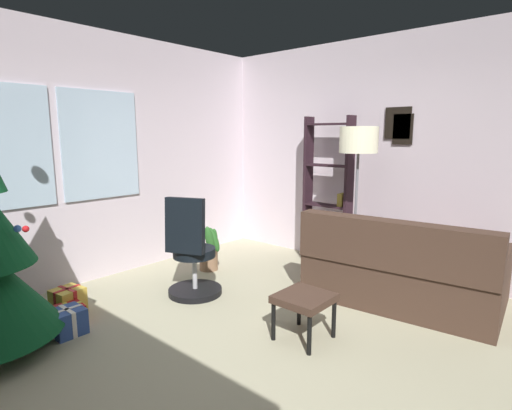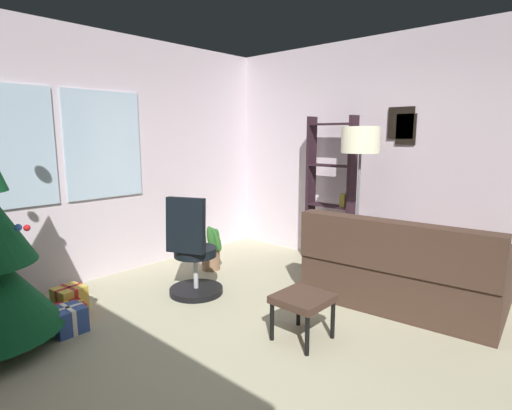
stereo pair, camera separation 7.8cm
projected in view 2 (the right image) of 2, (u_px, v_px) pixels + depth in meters
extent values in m
cube|color=#ACA788|center=(271.00, 365.00, 3.05)|extent=(4.96, 5.24, 0.10)
cube|color=silver|center=(92.00, 158.00, 4.57)|extent=(4.96, 0.10, 2.80)
cube|color=silver|center=(6.00, 147.00, 3.88)|extent=(0.90, 0.03, 1.20)
cube|color=silver|center=(104.00, 145.00, 4.60)|extent=(0.90, 0.03, 1.20)
cube|color=silver|center=(415.00, 157.00, 4.64)|extent=(0.10, 5.24, 2.80)
cube|color=black|center=(406.00, 129.00, 4.60)|extent=(0.02, 0.23, 0.35)
cube|color=black|center=(401.00, 123.00, 4.63)|extent=(0.02, 0.30, 0.36)
cube|color=#422E23|center=(402.00, 281.00, 4.02)|extent=(1.08, 1.86, 0.45)
cube|color=#422E23|center=(392.00, 246.00, 3.65)|extent=(0.37, 1.79, 0.45)
cube|color=#422E23|center=(502.00, 266.00, 3.48)|extent=(0.92, 0.23, 0.20)
cube|color=#422E23|center=(329.00, 237.00, 4.45)|extent=(0.92, 0.23, 0.20)
cube|color=#422E23|center=(465.00, 270.00, 4.34)|extent=(0.64, 0.96, 0.45)
cube|color=red|center=(468.00, 261.00, 3.39)|extent=(0.20, 0.41, 0.42)
cube|color=beige|center=(439.00, 256.00, 3.53)|extent=(0.21, 0.42, 0.40)
cube|color=#A54137|center=(398.00, 249.00, 3.74)|extent=(0.24, 0.42, 0.42)
cube|color=#422E23|center=(303.00, 299.00, 3.27)|extent=(0.42, 0.41, 0.06)
cylinder|color=black|center=(307.00, 336.00, 3.06)|extent=(0.04, 0.04, 0.32)
cylinder|color=black|center=(333.00, 320.00, 3.32)|extent=(0.04, 0.04, 0.32)
cylinder|color=black|center=(272.00, 321.00, 3.29)|extent=(0.04, 0.04, 0.32)
cylinder|color=black|center=(298.00, 308.00, 3.55)|extent=(0.04, 0.04, 0.32)
sphere|color=red|center=(27.00, 228.00, 3.21)|extent=(0.05, 0.05, 0.05)
sphere|color=blue|center=(18.00, 227.00, 2.97)|extent=(0.05, 0.05, 0.05)
cube|color=red|center=(69.00, 313.00, 3.60)|extent=(0.26, 0.24, 0.18)
cube|color=#EAD84C|center=(69.00, 313.00, 3.60)|extent=(0.05, 0.23, 0.18)
cube|color=#EAD84C|center=(69.00, 313.00, 3.60)|extent=(0.25, 0.06, 0.18)
cube|color=gold|center=(70.00, 300.00, 3.81)|extent=(0.28, 0.27, 0.25)
cube|color=#B21919|center=(70.00, 300.00, 3.81)|extent=(0.26, 0.07, 0.25)
cube|color=#B21919|center=(70.00, 300.00, 3.81)|extent=(0.07, 0.25, 0.25)
cube|color=#2D4C99|center=(68.00, 320.00, 3.43)|extent=(0.25, 0.25, 0.22)
cube|color=silver|center=(68.00, 320.00, 3.43)|extent=(0.26, 0.04, 0.23)
cube|color=silver|center=(68.00, 320.00, 3.43)|extent=(0.04, 0.25, 0.23)
cylinder|color=black|center=(196.00, 290.00, 4.29)|extent=(0.56, 0.56, 0.06)
cylinder|color=#B2B2B7|center=(196.00, 270.00, 4.25)|extent=(0.05, 0.05, 0.39)
cylinder|color=black|center=(195.00, 252.00, 4.22)|extent=(0.44, 0.44, 0.09)
cube|color=black|center=(186.00, 225.00, 3.98)|extent=(0.27, 0.41, 0.55)
cube|color=black|center=(351.00, 194.00, 4.95)|extent=(0.18, 0.04, 1.89)
cube|color=black|center=(311.00, 190.00, 5.34)|extent=(0.18, 0.04, 1.89)
cube|color=black|center=(328.00, 244.00, 5.26)|extent=(0.18, 0.56, 0.02)
cube|color=black|center=(330.00, 206.00, 5.18)|extent=(0.18, 0.56, 0.02)
cube|color=black|center=(331.00, 166.00, 5.09)|extent=(0.18, 0.56, 0.02)
cube|color=black|center=(332.00, 124.00, 5.00)|extent=(0.18, 0.56, 0.02)
cube|color=#A3251A|center=(344.00, 238.00, 5.11)|extent=(0.16, 0.04, 0.21)
cube|color=#124E91|center=(339.00, 240.00, 5.15)|extent=(0.17, 0.05, 0.15)
cube|color=beige|center=(335.00, 237.00, 5.21)|extent=(0.13, 0.05, 0.20)
cube|color=#3D6541|center=(330.00, 238.00, 5.24)|extent=(0.16, 0.06, 0.15)
cube|color=#7B3A78|center=(326.00, 236.00, 5.30)|extent=(0.14, 0.07, 0.18)
cube|color=#AF7320|center=(321.00, 234.00, 5.35)|extent=(0.14, 0.06, 0.19)
cube|color=#50415F|center=(316.00, 233.00, 5.39)|extent=(0.16, 0.06, 0.20)
cube|color=olive|center=(345.00, 200.00, 5.04)|extent=(0.14, 0.07, 0.16)
cylinder|color=slate|center=(354.00, 282.00, 4.58)|extent=(0.28, 0.28, 0.03)
cylinder|color=slate|center=(357.00, 219.00, 4.45)|extent=(0.03, 0.03, 1.43)
cylinder|color=#F7F3CB|center=(361.00, 140.00, 4.31)|extent=(0.41, 0.41, 0.28)
cylinder|color=#886449|center=(211.00, 259.00, 5.04)|extent=(0.23, 0.23, 0.25)
ellipsoid|color=#2B6326|center=(216.00, 240.00, 4.88)|extent=(0.19, 0.17, 0.34)
ellipsoid|color=#2B6326|center=(216.00, 240.00, 4.92)|extent=(0.12, 0.12, 0.29)
ellipsoid|color=#2B6326|center=(201.00, 234.00, 4.95)|extent=(0.16, 0.26, 0.44)
ellipsoid|color=#2B6326|center=(195.00, 234.00, 4.88)|extent=(0.24, 0.21, 0.47)
ellipsoid|color=#2B6326|center=(212.00, 240.00, 4.80)|extent=(0.22, 0.15, 0.38)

